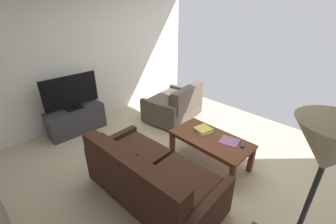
% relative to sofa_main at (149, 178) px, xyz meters
% --- Properties ---
extents(ground_plane, '(4.81, 4.86, 0.01)m').
position_rel_sofa_main_xyz_m(ground_plane, '(0.31, -0.88, -0.36)').
color(ground_plane, beige).
extents(wall_right, '(0.12, 4.86, 2.52)m').
position_rel_sofa_main_xyz_m(wall_right, '(2.71, -0.88, 0.90)').
color(wall_right, white).
rests_on(wall_right, ground).
extents(sofa_main, '(1.84, 0.98, 0.84)m').
position_rel_sofa_main_xyz_m(sofa_main, '(0.00, 0.00, 0.00)').
color(sofa_main, black).
rests_on(sofa_main, ground).
extents(loveseat_near, '(1.05, 1.29, 0.80)m').
position_rel_sofa_main_xyz_m(loveseat_near, '(1.34, -1.85, -0.02)').
color(loveseat_near, black).
rests_on(loveseat_near, ground).
extents(coffee_table, '(1.21, 0.64, 0.47)m').
position_rel_sofa_main_xyz_m(coffee_table, '(-0.09, -1.16, 0.04)').
color(coffee_table, brown).
rests_on(coffee_table, ground).
extents(floor_lamp, '(0.38, 0.38, 1.84)m').
position_rel_sofa_main_xyz_m(floor_lamp, '(-1.59, 0.13, 1.24)').
color(floor_lamp, '#262628').
rests_on(floor_lamp, ground).
extents(tv_stand, '(0.38, 1.06, 0.51)m').
position_rel_sofa_main_xyz_m(tv_stand, '(2.32, -0.08, -0.10)').
color(tv_stand, '#38383D').
rests_on(tv_stand, ground).
extents(flat_tv, '(0.20, 1.01, 0.65)m').
position_rel_sofa_main_xyz_m(flat_tv, '(2.32, -0.08, 0.49)').
color(flat_tv, black).
rests_on(flat_tv, tv_stand).
extents(book_stack, '(0.30, 0.29, 0.05)m').
position_rel_sofa_main_xyz_m(book_stack, '(0.12, -1.24, 0.14)').
color(book_stack, silver).
rests_on(book_stack, coffee_table).
extents(tv_remote, '(0.12, 0.16, 0.02)m').
position_rel_sofa_main_xyz_m(tv_remote, '(-0.52, -1.33, 0.12)').
color(tv_remote, black).
rests_on(tv_remote, coffee_table).
extents(loose_magazine, '(0.32, 0.31, 0.01)m').
position_rel_sofa_main_xyz_m(loose_magazine, '(-0.34, -1.28, 0.12)').
color(loose_magazine, '#996699').
rests_on(loose_magazine, coffee_table).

